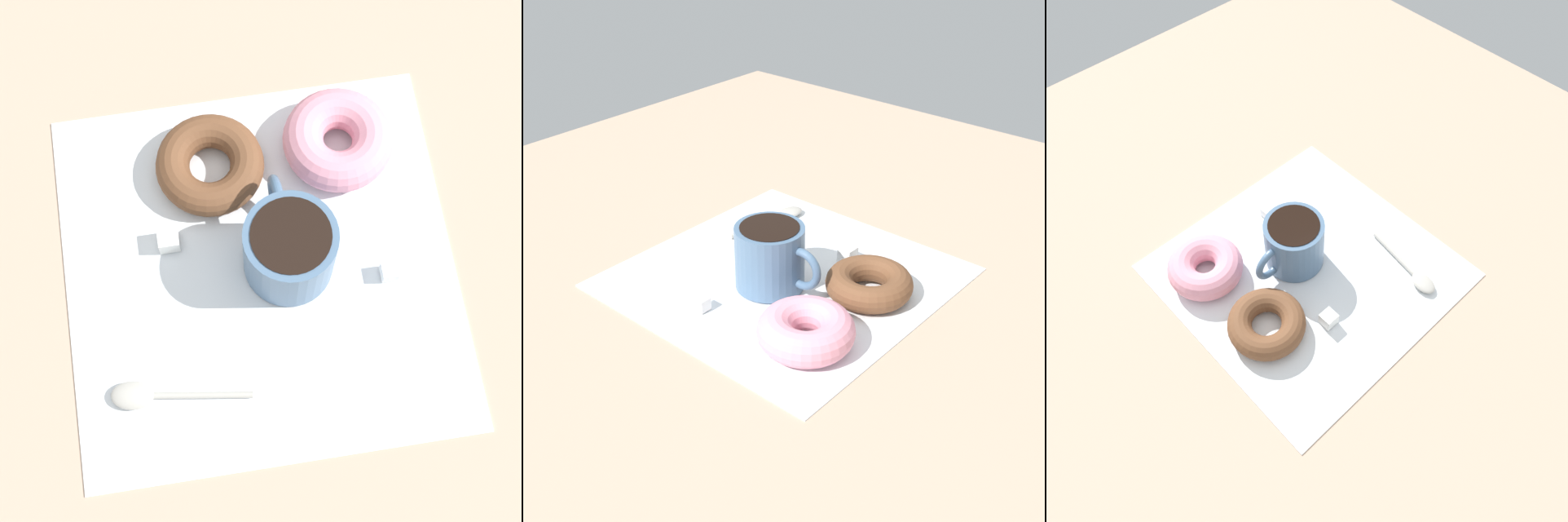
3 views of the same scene
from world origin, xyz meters
TOP-DOWN VIEW (x-y plane):
  - ground_plane at (0.00, 0.00)cm, footprint 120.00×120.00cm
  - napkin at (-0.86, -0.08)cm, footprint 33.79×33.79cm
  - coffee_cup at (-0.65, -2.49)cm, footprint 10.72×7.80cm
  - donut_near_cup at (8.84, 2.97)cm, footprint 9.68×9.68cm
  - donut_far at (9.35, -8.62)cm, footprint 9.88×9.88cm
  - spoon at (-10.47, 10.68)cm, footprint 3.18×11.85cm
  - sugar_cube at (2.64, 7.49)cm, footprint 1.81×1.81cm
  - sugar_cube_extra at (-3.13, -10.93)cm, footprint 1.41×1.41cm

SIDE VIEW (x-z plane):
  - ground_plane at x=0.00cm, z-range -2.00..0.00cm
  - napkin at x=-0.86cm, z-range 0.00..0.30cm
  - spoon at x=-10.47cm, z-range 0.25..1.15cm
  - sugar_cube_extra at x=-3.13cm, z-range 0.30..1.71cm
  - sugar_cube at x=2.64cm, z-range 0.30..2.11cm
  - donut_near_cup at x=8.84cm, z-range 0.30..3.33cm
  - donut_far at x=9.35cm, z-range 0.30..3.95cm
  - coffee_cup at x=-0.65cm, z-range 0.43..7.83cm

